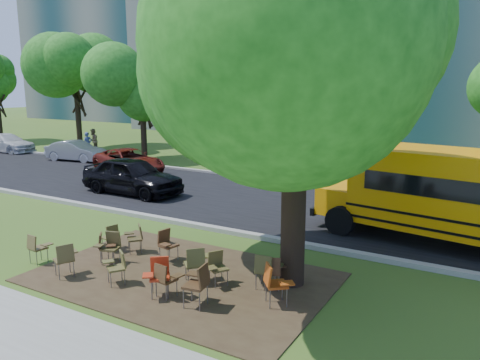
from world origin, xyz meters
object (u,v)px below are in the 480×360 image
Objects in this scene: chair_12 at (217,265)px; bg_car_white at (7,143)px; chair_7 at (274,281)px; chair_14 at (110,245)px; chair_3 at (118,264)px; chair_5 at (159,273)px; chair_15 at (273,269)px; black_car at (132,176)px; chair_0 at (37,246)px; chair_1 at (105,245)px; chair_2 at (65,257)px; bg_car_red at (129,161)px; chair_8 at (111,235)px; chair_11 at (196,261)px; chair_4 at (165,277)px; pedestrian_b at (93,141)px; chair_10 at (167,242)px; chair_6 at (198,281)px; pedestrian_a at (88,144)px; chair_9 at (136,236)px; bg_car_silver at (76,151)px; main_tree at (298,30)px.

bg_car_white reaches higher than chair_12.
chair_7 is 4.70m from chair_14.
chair_5 reaches higher than chair_3.
black_car is (-9.33, 5.58, 0.28)m from chair_15.
chair_0 reaches higher than chair_1.
bg_car_red reaches higher than chair_2.
chair_8 is 11.98m from bg_car_red.
chair_15 is (1.69, 0.59, -0.06)m from chair_11.
chair_3 is 0.87× the size of chair_7.
chair_8 is (-3.17, 1.57, -0.02)m from chair_4.
pedestrian_b reaches higher than chair_3.
chair_1 is 0.91× the size of chair_10.
chair_12 is 0.99× the size of chair_15.
bg_car_white is at bearing -158.50° from chair_1.
bg_car_red is at bearing -13.88° from chair_3.
black_car is at bearing 57.52° from chair_2.
bg_car_red is at bearing 25.70° from pedestrian_b.
chair_15 is (-0.37, 0.69, -0.06)m from chair_7.
chair_6 is at bearing -98.12° from chair_11.
chair_3 is 1.22m from chair_5.
chair_14 is at bearing -52.22° from chair_12.
chair_7 is at bearing 29.83° from chair_4.
chair_14 reaches higher than chair_4.
chair_2 is at bearing -116.76° from pedestrian_a.
chair_3 is at bearing 80.99° from chair_6.
chair_15 is 0.18× the size of bg_car_red.
chair_7 reaches higher than chair_10.
chair_11 reaches higher than chair_4.
chair_9 is at bearing 54.30° from chair_0.
bg_car_silver is 2.41× the size of pedestrian_a.
chair_5 is 23.65m from pedestrian_b.
chair_12 is at bearing -41.42° from chair_2.
chair_8 is (-5.24, -0.49, -5.20)m from main_tree.
chair_5 is 1.08× the size of chair_15.
chair_1 is at bearing 67.56° from chair_6.
chair_0 is at bearing 105.13° from chair_2.
bg_car_white is (-21.20, 10.43, 0.14)m from chair_9.
chair_10 reaches higher than chair_9.
bg_car_silver reaches higher than chair_6.
chair_7 reaches higher than chair_1.
chair_10 is 20.14m from pedestrian_a.
chair_0 is 0.18× the size of bg_car_white.
chair_5 is 10.17m from black_car.
chair_10 is at bearing -132.71° from bg_car_silver.
chair_5 is 0.93× the size of chair_6.
chair_8 is at bearing -174.69° from main_tree.
chair_8 is at bearing 60.25° from chair_6.
pedestrian_b reaches higher than chair_8.
chair_10 is (-2.22, 1.72, -0.06)m from chair_6.
pedestrian_a is at bearing 150.28° from chair_4.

